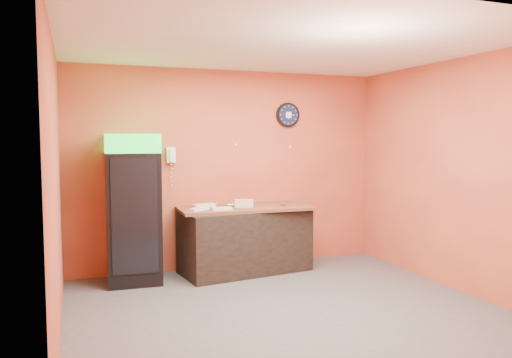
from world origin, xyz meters
name	(u,v)px	position (x,y,z in m)	size (l,w,h in m)	color
floor	(284,310)	(0.00, 0.00, 0.00)	(4.50, 4.50, 0.00)	#47474C
back_wall	(229,169)	(0.00, 2.00, 1.40)	(4.50, 0.02, 2.80)	#CB5F39
left_wall	(55,188)	(-2.25, 0.00, 1.40)	(0.02, 4.00, 2.80)	#CB5F39
right_wall	(456,175)	(2.25, 0.00, 1.40)	(0.02, 4.00, 2.80)	#CB5F39
ceiling	(286,45)	(0.00, 0.00, 2.80)	(4.50, 4.00, 0.02)	white
beverage_cooler	(134,211)	(-1.39, 1.61, 0.93)	(0.70, 0.71, 1.90)	black
prep_counter	(245,241)	(0.11, 1.61, 0.43)	(1.74, 0.77, 0.87)	black
wall_clock	(288,115)	(0.90, 1.97, 2.19)	(0.36, 0.06, 0.36)	black
wall_phone	(171,155)	(-0.84, 1.95, 1.62)	(0.12, 0.10, 0.21)	white
butcher_paper	(245,208)	(0.11, 1.61, 0.89)	(1.81, 0.77, 0.04)	brown
sub_roll_stack	(244,203)	(0.07, 1.55, 0.96)	(0.27, 0.14, 0.11)	beige
wrapped_sandwich_left	(199,209)	(-0.57, 1.47, 0.93)	(0.27, 0.10, 0.04)	white
wrapped_sandwich_mid	(222,209)	(-0.29, 1.40, 0.93)	(0.26, 0.10, 0.04)	white
wrapped_sandwich_right	(204,206)	(-0.43, 1.75, 0.93)	(0.31, 0.12, 0.04)	white
kitchen_tool	(239,203)	(0.08, 1.79, 0.94)	(0.07, 0.07, 0.07)	silver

